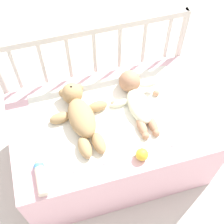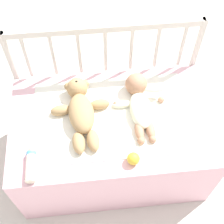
{
  "view_description": "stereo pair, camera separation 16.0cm",
  "coord_description": "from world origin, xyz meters",
  "px_view_note": "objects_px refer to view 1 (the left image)",
  "views": [
    {
      "loc": [
        -0.25,
        -0.86,
        1.87
      ],
      "look_at": [
        0.0,
        0.01,
        0.55
      ],
      "focal_mm": 50.0,
      "sensor_mm": 36.0,
      "label": 1
    },
    {
      "loc": [
        -0.09,
        -0.9,
        1.87
      ],
      "look_at": [
        0.0,
        0.01,
        0.55
      ],
      "focal_mm": 50.0,
      "sensor_mm": 36.0,
      "label": 2
    }
  ],
  "objects_px": {
    "teddy_bear": "(80,114)",
    "toy_ball": "(142,154)",
    "baby": "(136,98)",
    "baby_bottle": "(41,177)"
  },
  "relations": [
    {
      "from": "teddy_bear",
      "to": "toy_ball",
      "type": "bearing_deg",
      "value": -51.92
    },
    {
      "from": "baby",
      "to": "toy_ball",
      "type": "bearing_deg",
      "value": -103.63
    },
    {
      "from": "baby_bottle",
      "to": "teddy_bear",
      "type": "bearing_deg",
      "value": 47.72
    },
    {
      "from": "teddy_bear",
      "to": "toy_ball",
      "type": "xyz_separation_m",
      "value": [
        0.24,
        -0.3,
        -0.02
      ]
    },
    {
      "from": "toy_ball",
      "to": "baby",
      "type": "bearing_deg",
      "value": 76.37
    },
    {
      "from": "teddy_bear",
      "to": "baby",
      "type": "height_order",
      "value": "baby"
    },
    {
      "from": "teddy_bear",
      "to": "baby",
      "type": "relative_size",
      "value": 1.08
    },
    {
      "from": "teddy_bear",
      "to": "baby",
      "type": "xyz_separation_m",
      "value": [
        0.31,
        0.02,
        -0.0
      ]
    },
    {
      "from": "baby",
      "to": "toy_ball",
      "type": "xyz_separation_m",
      "value": [
        -0.08,
        -0.32,
        -0.01
      ]
    },
    {
      "from": "baby",
      "to": "baby_bottle",
      "type": "relative_size",
      "value": 2.33
    }
  ]
}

